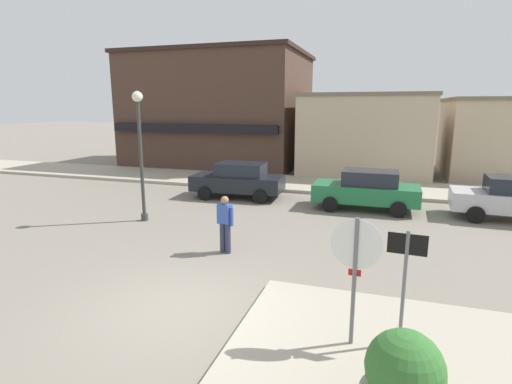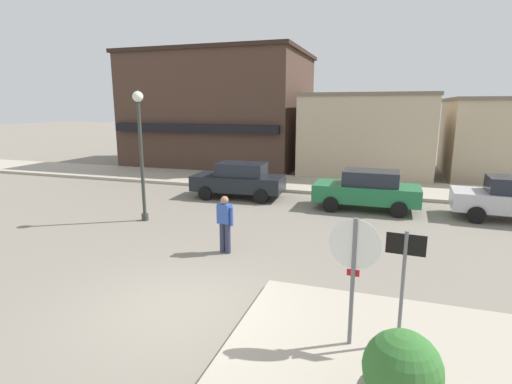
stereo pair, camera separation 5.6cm
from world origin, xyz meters
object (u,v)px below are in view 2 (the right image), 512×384
object	(u,v)px
parked_car_second	(367,189)
stop_sign	(353,266)
one_way_sign	(403,277)
pedestrian_crossing_near	(225,222)
lamp_post	(140,137)
parked_car_nearest	(239,180)
planter	(401,381)

from	to	relation	value
parked_car_second	stop_sign	bearing A→B (deg)	-88.40
one_way_sign	pedestrian_crossing_near	xyz separation A→B (m)	(-4.49, 3.39, -0.46)
lamp_post	parked_car_nearest	xyz separation A→B (m)	(1.91, 4.47, -2.15)
parked_car_nearest	pedestrian_crossing_near	distance (m)	6.85
one_way_sign	lamp_post	xyz separation A→B (m)	(-8.45, 5.45, 1.63)
stop_sign	parked_car_nearest	bearing A→B (deg)	119.70
one_way_sign	parked_car_nearest	xyz separation A→B (m)	(-6.54, 9.92, -0.52)
planter	parked_car_nearest	size ratio (longest dim) A/B	0.30
stop_sign	parked_car_nearest	world-z (taller)	stop_sign
one_way_sign	planter	xyz separation A→B (m)	(-0.01, -1.51, -0.77)
stop_sign	pedestrian_crossing_near	world-z (taller)	stop_sign
one_way_sign	stop_sign	bearing A→B (deg)	-164.47
stop_sign	parked_car_nearest	xyz separation A→B (m)	(-5.78, 10.13, -0.71)
planter	parked_car_second	world-z (taller)	parked_car_second
planter	lamp_post	distance (m)	11.20
parked_car_second	pedestrian_crossing_near	distance (m)	7.03
stop_sign	parked_car_second	size ratio (longest dim) A/B	0.57
parked_car_nearest	one_way_sign	bearing A→B (deg)	-56.60
planter	parked_car_second	size ratio (longest dim) A/B	0.31
planter	one_way_sign	bearing A→B (deg)	89.67
stop_sign	parked_car_second	world-z (taller)	stop_sign
stop_sign	parked_car_second	distance (m)	9.76
one_way_sign	pedestrian_crossing_near	bearing A→B (deg)	142.94
parked_car_second	pedestrian_crossing_near	bearing A→B (deg)	-119.39
stop_sign	pedestrian_crossing_near	distance (m)	5.22
parked_car_second	pedestrian_crossing_near	world-z (taller)	pedestrian_crossing_near
parked_car_second	pedestrian_crossing_near	size ratio (longest dim) A/B	2.49
stop_sign	parked_car_second	bearing A→B (deg)	91.60
parked_car_nearest	pedestrian_crossing_near	world-z (taller)	pedestrian_crossing_near
parked_car_second	one_way_sign	bearing A→B (deg)	-83.80
pedestrian_crossing_near	parked_car_second	bearing A→B (deg)	60.61
stop_sign	pedestrian_crossing_near	xyz separation A→B (m)	(-3.72, 3.60, -0.65)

